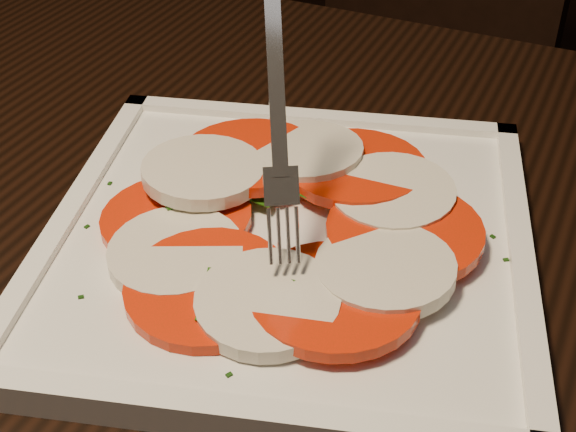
# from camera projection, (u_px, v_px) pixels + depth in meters

# --- Properties ---
(table) EXTENTS (1.25, 0.88, 0.75)m
(table) POSITION_uv_depth(u_px,v_px,m) (255.00, 343.00, 0.61)
(table) COLOR black
(table) RESTS_ON ground
(chair) EXTENTS (0.49, 0.49, 0.93)m
(chair) POSITION_uv_depth(u_px,v_px,m) (411.00, 41.00, 1.31)
(chair) COLOR black
(chair) RESTS_ON ground
(plate) EXTENTS (0.38, 0.38, 0.01)m
(plate) POSITION_uv_depth(u_px,v_px,m) (288.00, 243.00, 0.54)
(plate) COLOR white
(plate) RESTS_ON table
(caprese_salad) EXTENTS (0.28, 0.25, 0.03)m
(caprese_salad) POSITION_uv_depth(u_px,v_px,m) (288.00, 221.00, 0.53)
(caprese_salad) COLOR red
(caprese_salad) RESTS_ON plate
(fork) EXTENTS (0.08, 0.11, 0.16)m
(fork) POSITION_uv_depth(u_px,v_px,m) (275.00, 92.00, 0.47)
(fork) COLOR white
(fork) RESTS_ON caprese_salad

